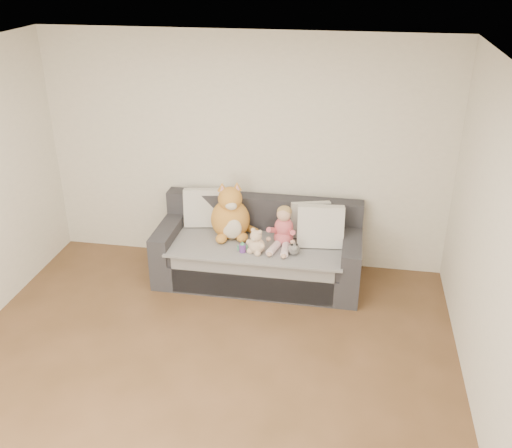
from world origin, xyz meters
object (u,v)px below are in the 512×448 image
Objects in this scene: toddler at (283,230)px; plush_cat at (231,216)px; teddy_bear at (256,243)px; sofa at (259,253)px; sippy_cup at (243,247)px.

plush_cat reaches higher than toddler.
plush_cat is at bearing 159.01° from teddy_bear.
toddler reaches higher than sofa.
sippy_cup is at bearing -110.98° from sofa.
sippy_cup is (0.20, -0.34, -0.18)m from plush_cat.
sofa is at bearing 167.51° from toddler.
toddler is 0.34m from teddy_bear.
teddy_bear is at bearing -61.38° from plush_cat.
sofa reaches higher than sippy_cup.
plush_cat reaches higher than sippy_cup.
sofa is 0.41m from teddy_bear.
toddler is 3.76× the size of sippy_cup.
plush_cat is 5.44× the size of sippy_cup.
toddler reaches higher than teddy_bear.
sippy_cup is (-0.14, -0.01, -0.05)m from teddy_bear.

